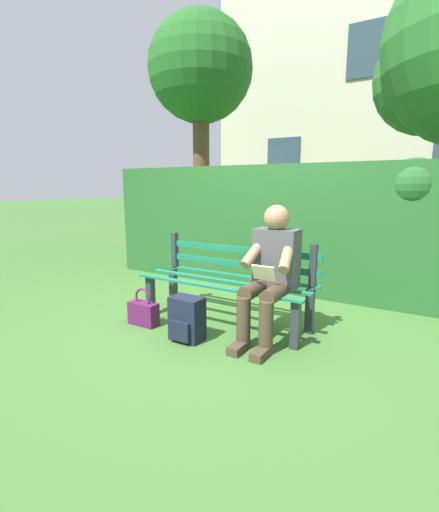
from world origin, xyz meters
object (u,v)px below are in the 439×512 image
person_seated (271,270)px  handbag (143,312)px  backpack (187,319)px  tree_far (198,75)px  park_bench (229,281)px

person_seated → handbag: 1.31m
backpack → handbag: 0.58m
person_seated → tree_far: 5.95m
person_seated → handbag: size_ratio=3.19×
person_seated → tree_far: size_ratio=0.25×
handbag → tree_far: size_ratio=0.08×
tree_far → handbag: bearing=117.6°
park_bench → tree_far: 5.67m
backpack → tree_far: bearing=-57.1°
park_bench → person_seated: bearing=161.1°
park_bench → tree_far: tree_far is taller
person_seated → backpack: 0.84m
park_bench → handbag: (0.66, 0.51, -0.29)m
backpack → handbag: bearing=-6.8°
person_seated → handbag: bearing=16.2°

